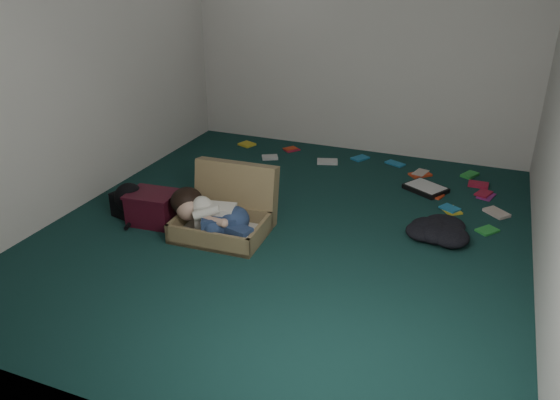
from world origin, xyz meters
The scene contains 11 objects.
floor centered at (0.00, 0.00, 0.00)m, with size 4.50×4.50×0.00m, color #123632.
wall_back centered at (0.00, 2.25, 1.30)m, with size 4.50×4.50×0.00m, color silver.
wall_front centered at (0.00, -2.25, 1.30)m, with size 4.50×4.50×0.00m, color silver.
wall_left centered at (-2.00, 0.00, 1.30)m, with size 4.50×4.50×0.00m, color silver.
suitcase centered at (-0.48, -0.18, 0.17)m, with size 0.78×0.76×0.55m.
person centered at (-0.53, -0.37, 0.21)m, with size 0.82×0.39×0.34m.
maroon_bin centered at (-1.15, -0.31, 0.15)m, with size 0.44×0.36×0.29m.
backpack centered at (-1.41, -0.28, 0.12)m, with size 0.41×0.33×0.25m, color black, non-canonical shape.
clothing_pile centered at (1.20, 0.36, 0.07)m, with size 0.47×0.38×0.15m, color black, non-canonical shape.
paper_tray centered at (1.01, 1.31, 0.03)m, with size 0.47×0.44×0.05m.
book_scatter centered at (0.64, 1.52, 0.01)m, with size 3.14×1.56×0.02m.
Camera 1 is at (1.52, -3.94, 2.26)m, focal length 35.00 mm.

